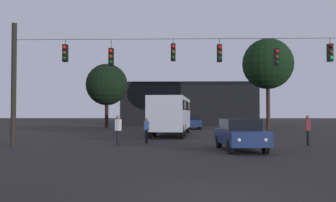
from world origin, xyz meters
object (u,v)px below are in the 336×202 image
at_px(pedestrian_crossing_left, 147,129).
at_px(tree_left_silhouette, 268,64).
at_px(car_far_left, 192,122).
at_px(city_bus, 171,112).
at_px(tree_behind_building, 107,85).
at_px(pedestrian_crossing_right, 118,128).
at_px(car_near_right, 240,134).
at_px(pedestrian_crossing_center, 308,128).

xyz_separation_m(pedestrian_crossing_left, tree_left_silhouette, (11.33, 17.84, 6.09)).
bearing_deg(pedestrian_crossing_left, car_far_left, 80.05).
height_order(city_bus, tree_behind_building, tree_behind_building).
height_order(car_far_left, tree_left_silhouette, tree_left_silhouette).
bearing_deg(car_far_left, pedestrian_crossing_right, -102.89).
bearing_deg(car_near_right, tree_behind_building, 113.53).
bearing_deg(city_bus, pedestrian_crossing_left, -99.10).
bearing_deg(tree_left_silhouette, city_bus, -136.30).
height_order(pedestrian_crossing_right, tree_behind_building, tree_behind_building).
distance_m(city_bus, car_near_right, 13.07).
bearing_deg(tree_behind_building, pedestrian_crossing_right, -77.78).
relative_size(pedestrian_crossing_left, tree_left_silhouette, 0.16).
height_order(car_near_right, pedestrian_crossing_left, pedestrian_crossing_left).
relative_size(car_far_left, pedestrian_crossing_right, 2.61).
distance_m(car_far_left, tree_left_silhouette, 10.16).
distance_m(car_near_right, tree_behind_building, 29.15).
distance_m(pedestrian_crossing_center, tree_behind_building, 28.73).
bearing_deg(tree_behind_building, pedestrian_crossing_center, -56.59).
xyz_separation_m(car_far_left, tree_left_silhouette, (8.00, -1.19, 6.14)).
distance_m(car_near_right, car_far_left, 23.33).
xyz_separation_m(car_near_right, tree_left_silhouette, (6.44, 22.09, 6.14)).
height_order(pedestrian_crossing_left, tree_left_silhouette, tree_left_silhouette).
distance_m(car_far_left, pedestrian_crossing_right, 21.34).
xyz_separation_m(pedestrian_crossing_center, tree_behind_building, (-15.65, 23.73, 4.14)).
height_order(city_bus, tree_left_silhouette, tree_left_silhouette).
distance_m(pedestrian_crossing_left, pedestrian_crossing_center, 9.17).
bearing_deg(car_near_right, tree_left_silhouette, 73.75).
relative_size(city_bus, pedestrian_crossing_center, 6.63).
xyz_separation_m(city_bus, pedestrian_crossing_right, (-2.75, -10.05, -0.92)).
xyz_separation_m(pedestrian_crossing_center, tree_left_silhouette, (2.29, 19.39, 5.99)).
distance_m(car_near_right, pedestrian_crossing_left, 6.49).
relative_size(car_far_left, tree_behind_building, 0.58).
bearing_deg(tree_left_silhouette, pedestrian_crossing_left, -122.43).
bearing_deg(car_near_right, car_far_left, 93.84).
xyz_separation_m(car_near_right, pedestrian_crossing_left, (-4.90, 4.25, 0.05)).
bearing_deg(pedestrian_crossing_center, city_bus, 128.15).
relative_size(car_near_right, tree_left_silhouette, 0.46).
height_order(car_far_left, tree_behind_building, tree_behind_building).
xyz_separation_m(car_far_left, pedestrian_crossing_left, (-3.34, -19.02, 0.05)).
distance_m(pedestrian_crossing_left, tree_left_silhouette, 22.00).
relative_size(city_bus, tree_behind_building, 1.47).
relative_size(car_far_left, pedestrian_crossing_left, 2.88).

